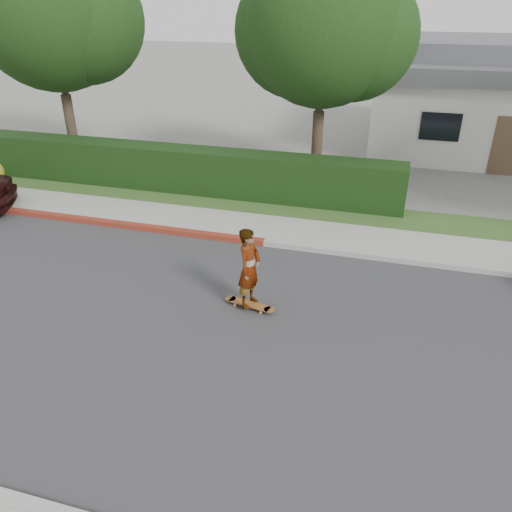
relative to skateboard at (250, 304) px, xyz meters
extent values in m
plane|color=slate|center=(-1.47, -1.14, -0.10)|extent=(120.00, 120.00, 0.00)
cube|color=#2D2D30|center=(-1.47, -1.14, -0.10)|extent=(60.00, 8.00, 0.01)
cube|color=#9E9E99|center=(-1.47, -5.24, -0.03)|extent=(60.00, 0.20, 0.15)
cube|color=#9E9E99|center=(-1.47, 2.96, -0.03)|extent=(60.00, 0.20, 0.15)
cube|color=maroon|center=(-6.47, 2.96, -0.02)|extent=(12.00, 0.21, 0.15)
cube|color=gray|center=(-1.47, 3.86, -0.04)|extent=(60.00, 1.60, 0.12)
cube|color=#2D4C1E|center=(-1.47, 5.46, -0.05)|extent=(60.00, 1.60, 0.10)
cube|color=black|center=(-4.47, 6.06, 0.65)|extent=(15.00, 1.00, 1.50)
cylinder|color=#33261C|center=(-8.97, 7.36, 1.25)|extent=(0.36, 0.36, 2.70)
cylinder|color=#33261C|center=(-8.97, 7.36, 3.27)|extent=(0.24, 0.24, 2.25)
sphere|color=black|center=(-8.97, 7.36, 5.30)|extent=(5.20, 5.20, 5.20)
sphere|color=black|center=(-9.77, 7.76, 5.10)|extent=(4.42, 4.42, 4.42)
sphere|color=black|center=(-8.07, 7.66, 5.00)|extent=(4.16, 4.16, 4.16)
cylinder|color=#33261C|center=(0.03, 7.86, 1.16)|extent=(0.36, 0.36, 2.52)
cylinder|color=#33261C|center=(0.03, 7.86, 3.05)|extent=(0.24, 0.24, 2.10)
sphere|color=black|center=(0.03, 7.86, 4.94)|extent=(4.80, 4.80, 4.80)
sphere|color=black|center=(-0.77, 8.26, 4.74)|extent=(4.08, 4.08, 4.08)
sphere|color=black|center=(0.93, 8.16, 4.64)|extent=(3.84, 3.84, 3.84)
cube|color=beige|center=(6.53, 14.86, 1.40)|extent=(10.00, 8.00, 3.00)
cube|color=#4C4C51|center=(6.53, 14.86, 3.20)|extent=(10.60, 8.60, 0.60)
cube|color=#4C4C51|center=(6.53, 14.86, 3.80)|extent=(8.40, 6.40, 0.80)
cube|color=black|center=(4.03, 10.84, 1.50)|extent=(1.40, 0.06, 1.00)
cube|color=brown|center=(6.33, 10.84, 0.95)|extent=(0.90, 0.06, 2.10)
cylinder|color=#B48A31|center=(-0.32, -0.02, -0.06)|extent=(0.07, 0.05, 0.06)
cylinder|color=#B48A31|center=(-0.28, 0.15, -0.06)|extent=(0.07, 0.05, 0.06)
cylinder|color=#B48A31|center=(0.28, -0.15, -0.06)|extent=(0.07, 0.05, 0.06)
cylinder|color=#B48A31|center=(0.32, 0.02, -0.06)|extent=(0.07, 0.05, 0.06)
cube|color=silver|center=(-0.30, 0.06, -0.02)|extent=(0.09, 0.19, 0.03)
cube|color=silver|center=(0.30, -0.06, -0.02)|extent=(0.09, 0.19, 0.03)
cube|color=brown|center=(0.00, 0.00, 0.01)|extent=(0.95, 0.41, 0.02)
cylinder|color=brown|center=(-0.45, 0.09, 0.01)|extent=(0.27, 0.27, 0.02)
cylinder|color=brown|center=(0.45, -0.09, 0.01)|extent=(0.27, 0.27, 0.02)
imported|color=white|center=(0.00, 0.00, 0.88)|extent=(0.54, 0.70, 1.73)
camera|label=1|loc=(2.52, -8.44, 5.84)|focal=35.00mm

